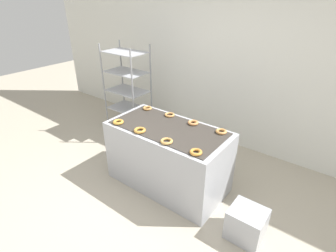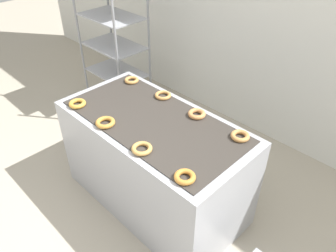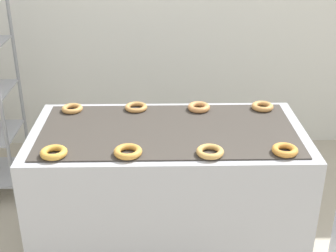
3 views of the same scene
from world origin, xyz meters
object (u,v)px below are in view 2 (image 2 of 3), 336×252
Objects in this scene: donut_near_right at (185,177)px; donut_far_left at (132,80)px; donut_near_midright at (142,149)px; donut_far_right at (240,136)px; donut_far_midright at (197,114)px; baking_rack_cart at (114,46)px; donut_near_left at (77,104)px; donut_near_midleft at (105,122)px; donut_far_midleft at (163,95)px; fryer_machine at (155,163)px.

donut_near_right reaches higher than donut_far_left.
donut_near_midright is 0.66m from donut_far_right.
donut_far_midright is at bearing -179.17° from donut_far_right.
donut_far_right is (1.95, -0.44, 0.06)m from baking_rack_cart.
donut_far_left is (-1.12, 0.54, -0.00)m from donut_near_right.
donut_near_right is at bearing 0.13° from donut_near_left.
donut_far_left is (0.83, -0.44, 0.06)m from baking_rack_cart.
donut_near_midleft is at bearing -125.66° from donut_far_midright.
donut_far_midleft is 0.37m from donut_far_midright.
donut_near_midright is (1.59, -0.99, 0.06)m from baking_rack_cart.
fryer_machine is 0.55m from donut_near_midright.
donut_near_right is at bearing -55.11° from donut_far_midright.
fryer_machine is 1.60m from baking_rack_cart.
donut_near_midleft is 0.65m from donut_far_left.
donut_far_midleft is (0.37, 0.01, -0.00)m from donut_far_left.
donut_far_left is 0.94× the size of donut_far_midright.
donut_near_midleft is at bearing -91.75° from donut_far_midleft.
donut_near_right is (1.95, -0.98, 0.06)m from baking_rack_cart.
baking_rack_cart is 11.53× the size of donut_near_midright.
fryer_machine is 0.76m from donut_near_right.
donut_near_left is 1.00× the size of donut_far_midright.
donut_far_midright is at bearing 36.06° from donut_near_left.
donut_far_right reaches higher than donut_near_midright.
baking_rack_cart is (-1.39, 0.70, 0.38)m from fryer_machine.
baking_rack_cart reaches higher than donut_near_right.
donut_far_left is at bearing 144.16° from donut_near_midright.
donut_near_midleft and donut_far_right have the same top height.
fryer_machine is 0.55m from donut_near_midleft.
donut_far_midright is (-0.01, 0.55, 0.00)m from donut_near_midright.
baking_rack_cart reaches higher than donut_far_left.
donut_near_midleft is 0.94m from donut_far_right.
baking_rack_cart is at bearing 152.04° from donut_far_left.
donut_near_midright is at bearing -55.80° from donut_far_midleft.
donut_near_midright is 0.55m from donut_far_midright.
donut_near_midright reaches higher than fryer_machine.
donut_near_midleft is at bearing -144.53° from donut_far_right.
donut_far_left is at bearing -180.00° from donut_far_midright.
donut_near_midleft is 1.08× the size of donut_far_right.
baking_rack_cart is at bearing 148.12° from donut_near_midright.
donut_near_left and donut_near_right have the same top height.
donut_near_midright is 1.06× the size of donut_near_right.
donut_far_left is (-0.00, 0.54, -0.00)m from donut_near_left.
donut_near_midleft is at bearing -56.49° from donut_far_left.
donut_far_left is (-0.56, 0.26, 0.43)m from fryer_machine.
donut_far_midleft is at bearing 56.11° from donut_near_left.
donut_near_midright is at bearing -55.12° from fryer_machine.
donut_near_midright is 1.03× the size of donut_far_midright.
donut_near_left is 1.03× the size of donut_near_right.
donut_far_midright is (0.37, -0.01, 0.00)m from donut_far_midleft.
donut_near_midright and donut_far_left have the same top height.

